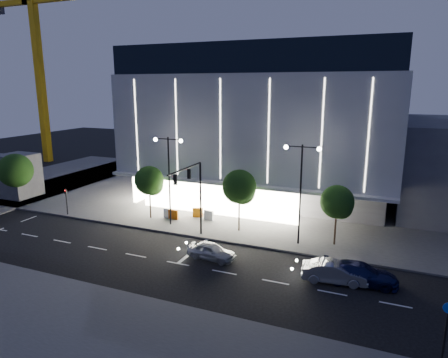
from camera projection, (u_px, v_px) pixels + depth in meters
ground at (166, 252)px, 33.86m from camera, size 160.00×160.00×0.00m
sidewalk_museum at (290, 191)px, 53.54m from camera, size 70.00×40.00×0.15m
sidewalk_near at (131, 351)px, 21.18m from camera, size 70.00×10.00×0.15m
sidewalk_west at (12, 190)px, 54.07m from camera, size 16.00×50.00×0.15m
museum at (274, 122)px, 50.68m from camera, size 30.00×25.80×18.00m
traffic_mast at (193, 187)px, 35.34m from camera, size 0.33×5.89×7.07m
street_lamp_west at (169, 168)px, 39.02m from camera, size 3.16×0.36×9.00m
street_lamp_east at (301, 180)px, 34.15m from camera, size 3.16×0.36×9.00m
ped_signal_far at (66, 199)px, 43.09m from camera, size 0.22×0.24×3.00m
cycle_sign_pole at (446, 332)px, 19.10m from camera, size 0.56×0.13×4.00m
tower_crane at (42, 46)px, 69.68m from camera, size 32.00×2.00×28.50m
tree_left at (150, 182)px, 41.49m from camera, size 3.02×3.02×5.72m
tree_mid at (240, 189)px, 37.67m from camera, size 3.25×3.25×6.15m
tree_right at (337, 204)px, 34.40m from camera, size 2.91×2.91×5.51m
car_lead at (211, 251)px, 32.43m from camera, size 4.17×1.97×1.38m
car_second at (334, 272)px, 28.62m from camera, size 4.78×2.18×1.52m
car_third at (360, 273)px, 28.42m from camera, size 5.40×2.57×1.52m
barrier_a at (173, 214)px, 41.81m from camera, size 1.12×0.35×1.00m
barrier_b at (169, 213)px, 42.21m from camera, size 1.12×0.39×1.00m
barrier_c at (198, 212)px, 42.46m from camera, size 1.12×0.59×1.00m
barrier_d at (209, 215)px, 41.58m from camera, size 1.13×0.45×1.00m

